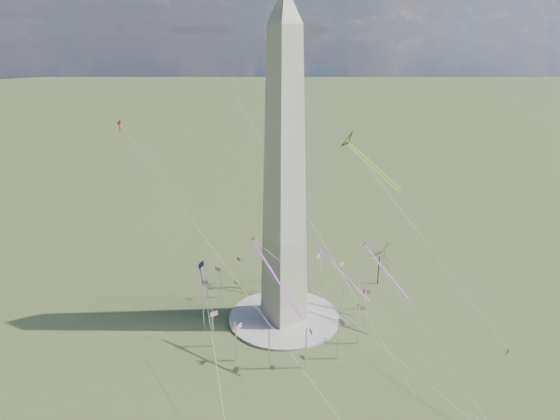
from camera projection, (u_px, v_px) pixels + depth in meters
ground at (284, 319)px, 163.60m from camera, size 2000.00×2000.00×0.00m
plaza at (284, 318)px, 163.46m from camera, size 36.00×36.00×0.80m
washington_monument at (284, 178)px, 147.27m from camera, size 15.56×15.56×100.00m
flagpole_ring at (284, 299)px, 161.12m from camera, size 54.40×54.40×13.00m
tree_near at (380, 254)px, 182.15m from camera, size 9.58×9.58×16.76m
person_east at (508, 351)px, 145.60m from camera, size 0.75×0.65×1.73m
kite_delta_black at (350, 143)px, 167.15m from camera, size 13.24×22.01×18.11m
kite_diamond_purple at (201, 268)px, 146.35m from camera, size 2.24×3.14×9.20m
kite_streamer_left at (380, 264)px, 157.02m from camera, size 2.46×18.97×13.02m
kite_streamer_mid at (269, 265)px, 138.51m from camera, size 2.18×23.24×15.96m
kite_streamer_right at (336, 266)px, 168.18m from camera, size 7.29×20.73×14.60m
kite_small_red at (119, 124)px, 156.06m from camera, size 1.05×1.60×3.92m
kite_small_white at (236, 98)px, 181.89m from camera, size 1.02×1.70×4.04m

